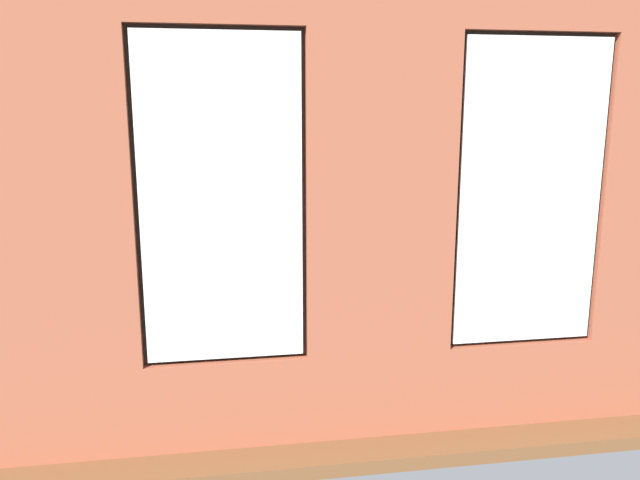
# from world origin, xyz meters

# --- Properties ---
(ground_plane) EXTENTS (6.86, 5.56, 0.10)m
(ground_plane) POSITION_xyz_m (0.00, 0.00, -0.05)
(ground_plane) COLOR brown
(brick_wall_with_windows) EXTENTS (6.26, 0.30, 3.41)m
(brick_wall_with_windows) POSITION_xyz_m (-0.00, 2.40, 1.69)
(brick_wall_with_windows) COLOR #9E5138
(brick_wall_with_windows) RESTS_ON ground_plane
(couch_by_window) EXTENTS (1.90, 0.87, 0.80)m
(couch_by_window) POSITION_xyz_m (0.85, 1.75, 0.33)
(couch_by_window) COLOR black
(couch_by_window) RESTS_ON ground_plane
(couch_left) EXTENTS (0.93, 2.09, 0.80)m
(couch_left) POSITION_xyz_m (-2.43, 0.39, 0.33)
(couch_left) COLOR black
(couch_left) RESTS_ON ground_plane
(coffee_table) EXTENTS (1.25, 0.72, 0.43)m
(coffee_table) POSITION_xyz_m (0.29, 0.10, 0.37)
(coffee_table) COLOR olive
(coffee_table) RESTS_ON ground_plane
(cup_ceramic) EXTENTS (0.07, 0.07, 0.08)m
(cup_ceramic) POSITION_xyz_m (0.29, 0.10, 0.47)
(cup_ceramic) COLOR silver
(cup_ceramic) RESTS_ON coffee_table
(candle_jar) EXTENTS (0.08, 0.08, 0.10)m
(candle_jar) POSITION_xyz_m (0.45, 0.01, 0.48)
(candle_jar) COLOR #B7333D
(candle_jar) RESTS_ON coffee_table
(table_plant_small) EXTENTS (0.15, 0.15, 0.24)m
(table_plant_small) POSITION_xyz_m (0.20, 0.21, 0.56)
(table_plant_small) COLOR brown
(table_plant_small) RESTS_ON coffee_table
(remote_gray) EXTENTS (0.10, 0.18, 0.02)m
(remote_gray) POSITION_xyz_m (0.66, 0.21, 0.44)
(remote_gray) COLOR #59595B
(remote_gray) RESTS_ON coffee_table
(remote_silver) EXTENTS (0.06, 0.17, 0.02)m
(remote_silver) POSITION_xyz_m (-0.05, -0.03, 0.44)
(remote_silver) COLOR #B2B2B7
(remote_silver) RESTS_ON coffee_table
(media_console) EXTENTS (1.07, 0.42, 0.51)m
(media_console) POSITION_xyz_m (2.78, 0.29, 0.25)
(media_console) COLOR black
(media_console) RESTS_ON ground_plane
(tv_flatscreen) EXTENTS (0.97, 0.20, 0.68)m
(tv_flatscreen) POSITION_xyz_m (2.78, 0.29, 0.85)
(tv_flatscreen) COLOR black
(tv_flatscreen) RESTS_ON media_console
(potted_plant_by_left_couch) EXTENTS (0.23, 0.23, 0.46)m
(potted_plant_by_left_couch) POSITION_xyz_m (-2.03, -1.09, 0.32)
(potted_plant_by_left_couch) COLOR #47423D
(potted_plant_by_left_couch) RESTS_ON ground_plane
(potted_plant_near_tv) EXTENTS (0.65, 0.65, 0.98)m
(potted_plant_near_tv) POSITION_xyz_m (2.23, 1.28, 0.61)
(potted_plant_near_tv) COLOR brown
(potted_plant_near_tv) RESTS_ON ground_plane
(potted_plant_between_couches) EXTENTS (0.78, 0.80, 1.35)m
(potted_plant_between_couches) POSITION_xyz_m (-0.55, 1.71, 0.68)
(potted_plant_between_couches) COLOR #47423D
(potted_plant_between_couches) RESTS_ON ground_plane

